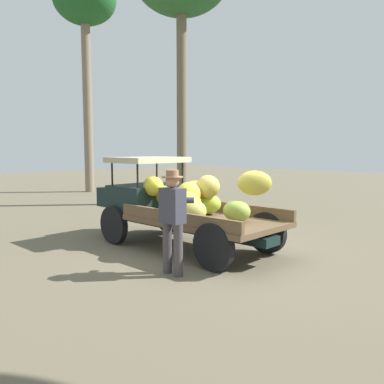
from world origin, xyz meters
The scene contains 4 objects.
ground_plane centered at (0.00, 0.00, 0.00)m, with size 60.00×60.00×0.00m, color #6A604B.
truck centered at (0.89, 0.05, 0.90)m, with size 4.51×1.88×1.85m.
farmer centered at (-0.50, 1.40, 0.96)m, with size 0.53×0.46×1.69m.
forest_tree_5 centered at (11.52, -4.45, 8.48)m, with size 2.86×2.86×9.96m.
Camera 1 is at (-5.07, 5.67, 2.02)m, focal length 37.10 mm.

